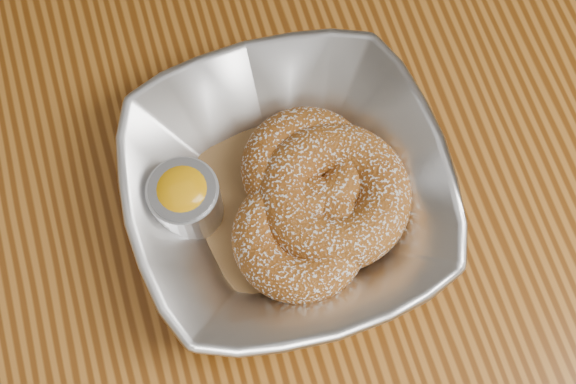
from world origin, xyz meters
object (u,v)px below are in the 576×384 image
object	(u,v)px
table	(156,257)
serving_bowl	(288,193)
donut_back	(306,168)
donut_front	(299,237)
ramekin	(185,199)
donut_extra	(333,196)

from	to	relation	value
table	serving_bowl	size ratio (longest dim) A/B	5.35
table	donut_back	size ratio (longest dim) A/B	12.84
donut_front	ramekin	xyz separation A→B (m)	(-0.07, 0.05, 0.01)
table	serving_bowl	distance (m)	0.17
ramekin	serving_bowl	bearing A→B (deg)	-11.23
serving_bowl	donut_extra	distance (m)	0.03
serving_bowl	donut_front	xyz separation A→B (m)	(-0.00, -0.03, -0.00)
table	ramekin	distance (m)	0.14
donut_back	donut_front	world-z (taller)	same
donut_front	donut_extra	xyz separation A→B (m)	(0.03, 0.02, 0.00)
table	donut_extra	size ratio (longest dim) A/B	10.94
table	serving_bowl	xyz separation A→B (m)	(0.11, -0.02, 0.13)
donut_front	donut_extra	size ratio (longest dim) A/B	0.85
donut_front	donut_back	bearing A→B (deg)	67.70
donut_extra	ramekin	bearing A→B (deg)	165.75
ramekin	donut_front	bearing A→B (deg)	-34.31
serving_bowl	ramekin	world-z (taller)	ramekin
table	ramekin	bearing A→B (deg)	-12.46
ramekin	table	bearing A→B (deg)	167.54
serving_bowl	donut_extra	world-z (taller)	serving_bowl
donut_front	donut_extra	distance (m)	0.04
donut_back	table	bearing A→B (deg)	176.72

